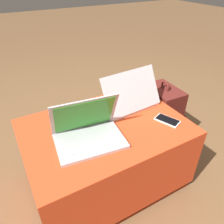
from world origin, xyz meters
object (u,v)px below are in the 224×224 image
at_px(laptop_near, 88,132).
at_px(cell_phone, 167,120).
at_px(laptop_far, 127,99).
at_px(backpack, 162,116).

distance_m(laptop_near, cell_phone, 0.47).
height_order(laptop_far, backpack, laptop_far).
distance_m(laptop_far, cell_phone, 0.28).
xyz_separation_m(laptop_far, backpack, (0.37, 0.05, -0.28)).
height_order(laptop_far, cell_phone, laptop_far).
bearing_deg(cell_phone, laptop_near, 148.22).
bearing_deg(backpack, laptop_far, 99.42).
distance_m(laptop_near, laptop_far, 0.39).
distance_m(laptop_near, backpack, 0.80).
height_order(cell_phone, backpack, backpack).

